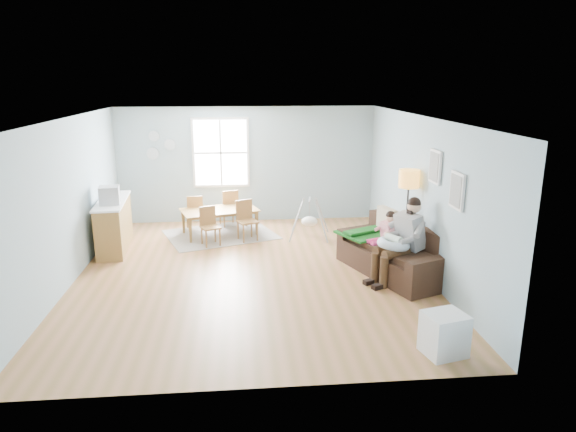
{
  "coord_description": "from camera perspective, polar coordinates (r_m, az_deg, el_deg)",
  "views": [
    {
      "loc": [
        -0.14,
        -8.5,
        3.33
      ],
      "look_at": [
        0.66,
        0.1,
        1.0
      ],
      "focal_mm": 32.0,
      "sensor_mm": 36.0,
      "label": 1
    }
  ],
  "objects": [
    {
      "name": "rug",
      "position": [
        11.36,
        -7.5,
        -2.05
      ],
      "size": [
        2.67,
        2.35,
        0.01
      ],
      "primitive_type": "cube",
      "rotation": [
        0.0,
        0.0,
        0.34
      ],
      "color": "#9D968F",
      "rests_on": "room"
    },
    {
      "name": "floor_lamp",
      "position": [
        9.31,
        13.24,
        3.16
      ],
      "size": [
        0.36,
        0.36,
        1.77
      ],
      "color": "black",
      "rests_on": "room"
    },
    {
      "name": "dining_table",
      "position": [
        11.28,
        -7.54,
        -0.7
      ],
      "size": [
        1.8,
        1.33,
        0.57
      ],
      "primitive_type": "imported",
      "rotation": [
        0.0,
        0.0,
        0.3
      ],
      "color": "brown",
      "rests_on": "rug"
    },
    {
      "name": "storage_cube",
      "position": [
        6.78,
        16.91,
        -12.44
      ],
      "size": [
        0.57,
        0.53,
        0.54
      ],
      "color": "white",
      "rests_on": "room"
    },
    {
      "name": "chair_nw",
      "position": [
        11.65,
        -10.33,
        0.54
      ],
      "size": [
        0.44,
        0.44,
        0.81
      ],
      "color": "olive",
      "rests_on": "rug"
    },
    {
      "name": "chair_ne",
      "position": [
        11.85,
        -6.53,
        1.12
      ],
      "size": [
        0.5,
        0.5,
        0.86
      ],
      "color": "olive",
      "rests_on": "rug"
    },
    {
      "name": "chair_se",
      "position": [
        10.85,
        -4.69,
        -0.21
      ],
      "size": [
        0.5,
        0.5,
        0.85
      ],
      "color": "olive",
      "rests_on": "rug"
    },
    {
      "name": "monitor",
      "position": [
        10.35,
        -19.26,
        2.19
      ],
      "size": [
        0.41,
        0.39,
        0.34
      ],
      "color": "#A3A3A8",
      "rests_on": "counter"
    },
    {
      "name": "beige_pillow",
      "position": [
        9.61,
        10.92,
        -0.56
      ],
      "size": [
        0.28,
        0.51,
        0.49
      ],
      "primitive_type": "cube",
      "rotation": [
        0.0,
        0.0,
        0.3
      ],
      "color": "tan",
      "rests_on": "sofa"
    },
    {
      "name": "baby_swing",
      "position": [
        10.96,
        2.4,
        -0.52
      ],
      "size": [
        0.96,
        0.97,
        0.85
      ],
      "color": "#A3A3A8",
      "rests_on": "room"
    },
    {
      "name": "wall_plates",
      "position": [
        12.21,
        -14.16,
        7.59
      ],
      "size": [
        0.67,
        0.02,
        0.66
      ],
      "color": "#91A2AE",
      "rests_on": "room"
    },
    {
      "name": "sofa",
      "position": [
        9.19,
        11.81,
        -4.42
      ],
      "size": [
        1.65,
        2.35,
        0.87
      ],
      "color": "black",
      "rests_on": "room"
    },
    {
      "name": "window",
      "position": [
        12.09,
        -7.48,
        6.99
      ],
      "size": [
        1.32,
        0.08,
        1.62
      ],
      "color": "silver",
      "rests_on": "room"
    },
    {
      "name": "father",
      "position": [
        8.74,
        12.52,
        -2.37
      ],
      "size": [
        1.08,
        0.77,
        1.43
      ],
      "color": "gray",
      "rests_on": "sofa"
    },
    {
      "name": "toddler",
      "position": [
        9.16,
        10.76,
        -1.62
      ],
      "size": [
        0.58,
        0.41,
        0.85
      ],
      "color": "silver",
      "rests_on": "sofa"
    },
    {
      "name": "green_throw",
      "position": [
        9.61,
        8.84,
        -1.87
      ],
      "size": [
        1.24,
        1.16,
        0.04
      ],
      "primitive_type": "cube",
      "rotation": [
        0.0,
        0.0,
        0.46
      ],
      "color": "#135417",
      "rests_on": "sofa"
    },
    {
      "name": "chair_sw",
      "position": [
        10.61,
        -8.74,
        -0.89
      ],
      "size": [
        0.47,
        0.47,
        0.79
      ],
      "color": "olive",
      "rests_on": "rug"
    },
    {
      "name": "pictures",
      "position": [
        8.21,
        17.09,
        4.05
      ],
      "size": [
        0.05,
        1.34,
        0.74
      ],
      "color": "silver",
      "rests_on": "room"
    },
    {
      "name": "counter",
      "position": [
        10.83,
        -18.77,
        -0.84
      ],
      "size": [
        0.67,
        1.82,
        1.0
      ],
      "color": "brown",
      "rests_on": "room"
    },
    {
      "name": "infant",
      "position": [
        8.67,
        11.52,
        -2.42
      ],
      "size": [
        0.27,
        0.39,
        0.14
      ],
      "color": "silver",
      "rests_on": "nursing_pillow"
    },
    {
      "name": "room",
      "position": [
        8.55,
        -4.38,
        8.96
      ],
      "size": [
        8.4,
        9.4,
        3.9
      ],
      "color": "olive"
    },
    {
      "name": "nursing_pillow",
      "position": [
        8.67,
        11.64,
        -3.06
      ],
      "size": [
        0.72,
        0.71,
        0.22
      ],
      "primitive_type": "torus",
      "rotation": [
        0.0,
        0.14,
        0.38
      ],
      "color": "silver",
      "rests_on": "father"
    }
  ]
}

